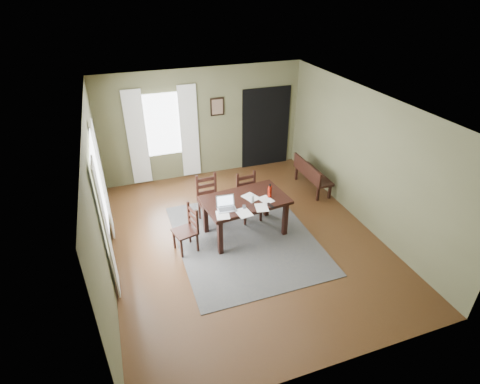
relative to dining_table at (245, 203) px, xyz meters
name	(u,v)px	position (x,y,z in m)	size (l,w,h in m)	color
ground	(245,239)	(-0.06, -0.17, -0.72)	(5.00, 6.00, 0.01)	#492C16
room_shell	(246,155)	(-0.06, -0.17, 1.09)	(5.02, 6.02, 2.71)	brown
rug	(245,238)	(-0.06, -0.17, -0.71)	(2.60, 3.20, 0.01)	#444444
dining_table	(245,203)	(0.00, 0.00, 0.00)	(1.69, 1.13, 0.80)	black
chair_end	(187,230)	(-1.18, -0.12, -0.26)	(0.49, 0.49, 0.92)	black
chair_back_left	(209,200)	(-0.55, 0.67, -0.20)	(0.47, 0.47, 1.03)	black
chair_back_right	(249,197)	(0.26, 0.51, -0.21)	(0.47, 0.47, 1.01)	black
bench	(311,173)	(2.09, 1.17, -0.29)	(0.41, 1.26, 0.71)	black
laptop	(226,205)	(-0.45, -0.19, 0.16)	(0.36, 0.30, 0.23)	#B7B7BC
computer_mouse	(244,207)	(-0.12, -0.28, 0.12)	(0.06, 0.10, 0.03)	#3F3F42
tv_remote	(270,205)	(0.36, -0.39, 0.11)	(0.05, 0.18, 0.02)	black
drinking_glass	(252,199)	(0.08, -0.16, 0.18)	(0.07, 0.07, 0.15)	silver
water_bottle	(270,191)	(0.46, -0.09, 0.23)	(0.09, 0.09, 0.28)	#A01C0C
paper_a	(223,215)	(-0.57, -0.39, 0.10)	(0.23, 0.30, 0.00)	white
paper_b	(262,208)	(0.18, -0.39, 0.10)	(0.23, 0.30, 0.00)	white
paper_c	(251,197)	(0.12, 0.02, 0.10)	(0.25, 0.32, 0.00)	white
paper_d	(266,200)	(0.36, -0.16, 0.10)	(0.22, 0.29, 0.00)	white
paper_e	(244,213)	(-0.19, -0.45, 0.10)	(0.25, 0.32, 0.00)	white
window_left	(100,191)	(-2.53, 0.03, 0.74)	(0.01, 1.30, 1.70)	white
window_back	(163,125)	(-1.06, 2.80, 0.74)	(1.00, 0.01, 1.50)	white
curtain_left_near	(107,231)	(-2.50, -0.79, 0.49)	(0.03, 0.48, 2.30)	silver
curtain_left_far	(103,182)	(-2.50, 0.85, 0.49)	(0.03, 0.48, 2.30)	silver
curtain_back_left	(137,139)	(-1.68, 2.77, 0.49)	(0.44, 0.03, 2.30)	silver
curtain_back_right	(189,132)	(-0.44, 2.77, 0.49)	(0.44, 0.03, 2.30)	silver
framed_picture	(217,107)	(0.29, 2.80, 1.04)	(0.34, 0.03, 0.44)	black
doorway_back	(266,128)	(1.59, 2.80, 0.34)	(1.30, 0.03, 2.10)	black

